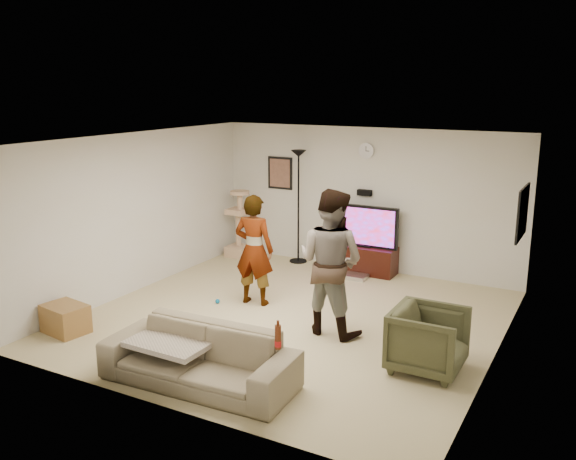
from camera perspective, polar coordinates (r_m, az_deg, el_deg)
The scene contains 24 objects.
floor at distance 8.70m, azimuth 0.31°, elevation -8.30°, with size 5.50×5.50×0.02m, color #BFB483.
ceiling at distance 8.11m, azimuth 0.33°, elevation 8.47°, with size 5.50×5.50×0.02m, color white.
wall_back at distance 10.76m, azimuth 7.25°, elevation 2.84°, with size 5.50×0.04×2.50m, color silver.
wall_front at distance 6.12m, azimuth -11.97°, elevation -5.58°, with size 5.50×0.04×2.50m, color silver.
wall_left at distance 9.88m, azimuth -13.89°, elevation 1.60°, with size 0.04×5.50×2.50m, color silver.
wall_right at distance 7.47m, azimuth 19.29°, elevation -2.59°, with size 0.04×5.50×2.50m, color silver.
wall_clock at distance 10.61m, azimuth 7.32°, elevation 7.33°, with size 0.26×0.26×0.04m, color white.
wall_speaker at distance 10.69m, azimuth 7.15°, elevation 3.48°, with size 0.25×0.10×0.10m, color black.
picture_back at distance 11.40m, azimuth -0.75°, elevation 5.33°, with size 0.42×0.03×0.52m, color brown.
picture_right at distance 8.96m, azimuth 21.00°, elevation 1.52°, with size 0.03×0.78×0.62m, color #FCE756.
tv_stand at distance 10.75m, azimuth 7.03°, elevation -2.72°, with size 1.14×0.45×0.48m, color black.
console_box at distance 10.45m, azimuth 6.28°, elevation -4.34°, with size 0.40×0.30×0.07m, color silver.
tv at distance 10.60m, azimuth 7.13°, elevation 0.37°, with size 1.21×0.08×0.72m, color black.
tv_screen at distance 10.55m, azimuth 7.04°, elevation 0.33°, with size 1.11×0.01×0.63m, color #5E32D1.
floor_lamp at distance 11.12m, azimuth 0.98°, elevation 2.16°, with size 0.32×0.32×2.07m, color black.
cat_tree at distance 11.61m, azimuth -4.66°, elevation 0.63°, with size 0.41×0.41×1.29m, color tan.
person_left at distance 9.04m, azimuth -3.18°, elevation -1.86°, with size 0.61×0.40×1.66m, color #AEAEAE.
person_right at distance 7.97m, azimuth 3.99°, elevation -2.99°, with size 0.94×0.73×1.93m, color navy.
sofa at distance 6.88m, azimuth -8.30°, elevation -11.64°, with size 2.16×0.84×0.63m, color #7A6E56.
throw_blanket at distance 7.04m, azimuth -10.68°, elevation -10.16°, with size 0.90×0.70×0.06m, color #B8AA99.
beer_bottle at distance 6.20m, azimuth -0.94°, elevation -9.94°, with size 0.06×0.06×0.25m, color #53210C.
armchair at distance 7.27m, azimuth 12.94°, elevation -9.95°, with size 0.79×0.82×0.74m, color #3A3C25.
side_table at distance 8.69m, azimuth -20.04°, elevation -7.78°, with size 0.57×0.43×0.38m, color brown.
toy_ball at distance 9.31m, azimuth -6.59°, elevation -6.62°, with size 0.07×0.07×0.07m, color #085F97.
Camera 1 is at (3.81, -7.12, 3.22)m, focal length 38.14 mm.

